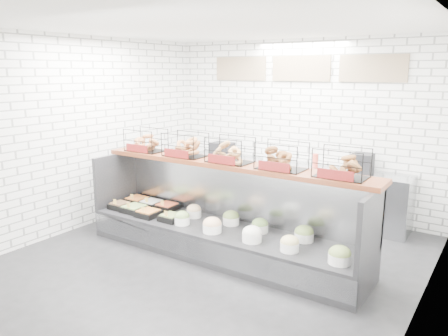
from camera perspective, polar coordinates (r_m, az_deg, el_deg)
The scene contains 5 objects.
ground at distance 5.87m, azimuth -2.10°, elevation -12.25°, with size 5.50×5.50×0.00m, color black.
room_shell at distance 5.84m, azimuth 1.23°, elevation 8.60°, with size 5.02×5.51×3.01m.
display_case at distance 6.00m, azimuth -0.31°, elevation -8.24°, with size 4.00×0.90×1.20m.
bagel_shelf at distance 5.85m, azimuth 0.77°, elevation 1.94°, with size 4.10×0.50×0.40m.
prep_counter at distance 7.69m, azimuth 8.50°, elevation -2.58°, with size 4.00×0.60×1.20m.
Camera 1 is at (3.13, -4.30, 2.46)m, focal length 35.00 mm.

